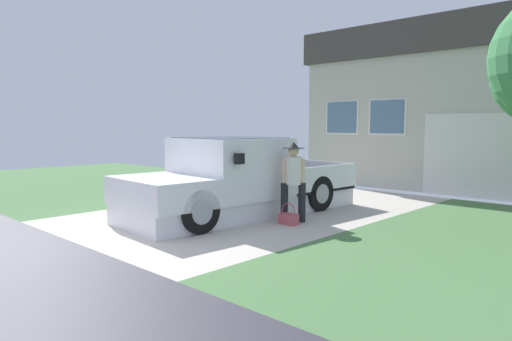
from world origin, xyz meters
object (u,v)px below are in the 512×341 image
(pickup_truck, at_px, (232,181))
(house_with_garage, at_px, (471,107))
(handbag, at_px, (288,218))
(wheeled_trash_bin, at_px, (244,167))
(person_with_hat, at_px, (293,177))

(pickup_truck, distance_m, house_with_garage, 9.09)
(handbag, height_order, wheeled_trash_bin, wheeled_trash_bin)
(pickup_truck, bearing_deg, house_with_garage, -98.61)
(person_with_hat, height_order, house_with_garage, house_with_garage)
(pickup_truck, xyz_separation_m, handbag, (1.46, 0.15, -0.62))
(house_with_garage, distance_m, wheeled_trash_bin, 7.56)
(pickup_truck, height_order, house_with_garage, house_with_garage)
(person_with_hat, bearing_deg, wheeled_trash_bin, -80.34)
(house_with_garage, bearing_deg, pickup_truck, -102.58)
(person_with_hat, xyz_separation_m, wheeled_trash_bin, (-5.04, 3.63, -0.37))
(handbag, distance_m, house_with_garage, 8.89)
(person_with_hat, bearing_deg, pickup_truck, -28.79)
(house_with_garage, relative_size, wheeled_trash_bin, 9.31)
(house_with_garage, bearing_deg, person_with_hat, -93.86)
(handbag, xyz_separation_m, house_with_garage, (0.48, 8.55, 2.41))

